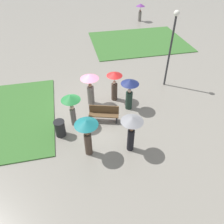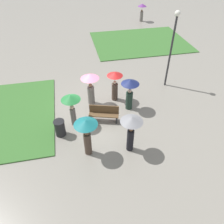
# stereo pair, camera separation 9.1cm
# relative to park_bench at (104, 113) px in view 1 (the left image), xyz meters

# --- Properties ---
(ground_plane) EXTENTS (90.00, 90.00, 0.00)m
(ground_plane) POSITION_rel_park_bench_xyz_m (-0.35, 1.26, -0.46)
(ground_plane) COLOR gray
(lawn_patch_far) EXTENTS (8.53, 6.50, 0.06)m
(lawn_patch_far) POSITION_rel_park_bench_xyz_m (5.22, 10.08, -0.43)
(lawn_patch_far) COLOR #386B2D
(lawn_patch_far) RESTS_ON ground_plane
(park_bench) EXTENTS (1.64, 0.86, 0.90)m
(park_bench) POSITION_rel_park_bench_xyz_m (0.00, 0.00, 0.00)
(park_bench) COLOR brown
(park_bench) RESTS_ON ground_plane
(lamp_post) EXTENTS (0.32, 0.32, 4.70)m
(lamp_post) POSITION_rel_park_bench_xyz_m (4.62, 2.65, 2.53)
(lamp_post) COLOR #2D2D30
(lamp_post) RESTS_ON ground_plane
(trash_bin) EXTENTS (0.55, 0.55, 0.88)m
(trash_bin) POSITION_rel_park_bench_xyz_m (-2.33, -0.64, -0.02)
(trash_bin) COLOR #232326
(trash_bin) RESTS_ON ground_plane
(crowd_person_pink) EXTENTS (1.04, 1.04, 1.96)m
(crowd_person_pink) POSITION_rel_park_bench_xyz_m (-0.46, 1.64, 0.86)
(crowd_person_pink) COLOR slate
(crowd_person_pink) RESTS_ON ground_plane
(crowd_person_green) EXTENTS (0.97, 0.97, 1.86)m
(crowd_person_green) POSITION_rel_park_bench_xyz_m (-1.61, 0.03, 0.95)
(crowd_person_green) COLOR slate
(crowd_person_green) RESTS_ON ground_plane
(crowd_person_grey) EXTENTS (0.99, 0.99, 1.97)m
(crowd_person_grey) POSITION_rel_park_bench_xyz_m (0.81, -2.28, 0.94)
(crowd_person_grey) COLOR black
(crowd_person_grey) RESTS_ON ground_plane
(crowd_person_red) EXTENTS (0.91, 0.91, 1.86)m
(crowd_person_red) POSITION_rel_park_bench_xyz_m (0.98, 1.75, 0.75)
(crowd_person_red) COLOR #47382D
(crowd_person_red) RESTS_ON ground_plane
(crowd_person_navy) EXTENTS (0.99, 0.99, 1.89)m
(crowd_person_navy) POSITION_rel_park_bench_xyz_m (1.59, 0.74, 0.81)
(crowd_person_navy) COLOR #1E3328
(crowd_person_navy) RESTS_ON ground_plane
(crowd_person_teal) EXTENTS (1.02, 1.02, 2.00)m
(crowd_person_teal) POSITION_rel_park_bench_xyz_m (-1.11, -2.10, 0.95)
(crowd_person_teal) COLOR #47382D
(crowd_person_teal) RESTS_ON ground_plane
(lone_walker_far_path) EXTENTS (0.97, 0.97, 1.85)m
(lone_walker_far_path) POSITION_rel_park_bench_xyz_m (7.19, 15.90, 0.84)
(lone_walker_far_path) COLOR slate
(lone_walker_far_path) RESTS_ON ground_plane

